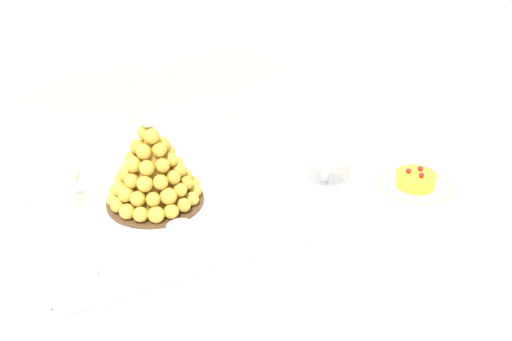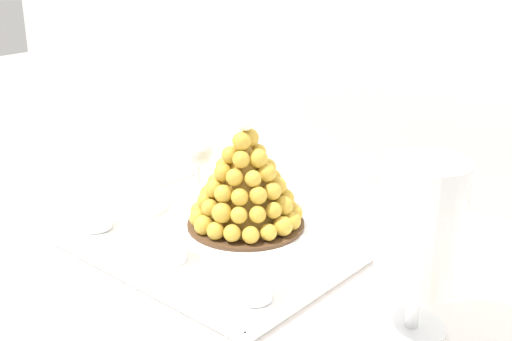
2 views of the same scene
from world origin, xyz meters
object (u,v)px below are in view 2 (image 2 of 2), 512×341
Objects in this scene: serving_tray at (213,239)px; dessert_cup_centre at (254,283)px; croquembouche at (246,185)px; dessert_cup_left at (96,218)px; creme_brulee_ramekin at (144,203)px; macaron_goblet at (421,228)px; dessert_cup_mid_left at (171,248)px; wine_glass at (198,153)px.

dessert_cup_centre reaches higher than serving_tray.
dessert_cup_centre is (0.20, -0.20, -0.06)m from croquembouche.
serving_tray is 9.01× the size of dessert_cup_left.
dessert_cup_centre is 0.43m from creme_brulee_ramekin.
dessert_cup_left is 0.41m from dessert_cup_centre.
macaron_goblet is at bearing 23.74° from dessert_cup_centre.
croquembouche is 0.86× the size of macaron_goblet.
creme_brulee_ramekin is (-0.22, -0.08, -0.07)m from croquembouche.
dessert_cup_centre is at bearing -156.26° from macaron_goblet.
macaron_goblet is at bearing -1.67° from serving_tray.
dessert_cup_left reaches higher than creme_brulee_ramekin.
dessert_cup_mid_left is 0.32m from wine_glass.
dessert_cup_mid_left is at bearing -53.50° from wine_glass.
creme_brulee_ramekin is (-0.21, 0.00, 0.02)m from serving_tray.
dessert_cup_mid_left is (-0.00, -0.20, -0.06)m from croquembouche.
wine_glass is at bearing 164.37° from croquembouche.
macaron_goblet is (0.42, -0.10, 0.08)m from croquembouche.
creme_brulee_ramekin is 0.16m from wine_glass.
croquembouche is at bearing 167.34° from macaron_goblet.
macaron_goblet is (0.23, 0.10, 0.14)m from dessert_cup_centre.
dessert_cup_left is 0.67m from macaron_goblet.
dessert_cup_left is at bearing -178.95° from dessert_cup_centre.
macaron_goblet is at bearing 9.58° from dessert_cup_left.
macaron_goblet is 1.88× the size of wine_glass.
macaron_goblet is at bearing 13.34° from dessert_cup_mid_left.
dessert_cup_left is (-0.21, -0.12, 0.02)m from serving_tray.
croquembouche reaches higher than wine_glass.
dessert_cup_mid_left is 0.20m from dessert_cup_centre.
dessert_cup_centre is (0.20, 0.00, 0.00)m from dessert_cup_mid_left.
dessert_cup_left is (-0.22, -0.20, -0.07)m from croquembouche.
serving_tray is 9.47× the size of dessert_cup_mid_left.
croquembouche is 3.95× the size of dessert_cup_centre.
croquembouche is at bearing 43.16° from dessert_cup_left.
dessert_cup_left is 1.05× the size of dessert_cup_centre.
dessert_cup_mid_left is at bearing -179.73° from dessert_cup_centre.
wine_glass is at bearing 147.08° from dessert_cup_centre.
macaron_goblet is at bearing -12.66° from croquembouche.
dessert_cup_left is at bearing -170.42° from macaron_goblet.
creme_brulee_ramekin is at bearing 178.70° from macaron_goblet.
dessert_cup_left is 0.12m from creme_brulee_ramekin.
dessert_cup_mid_left is 0.41× the size of wine_glass.
dessert_cup_left is at bearing -178.22° from dessert_cup_mid_left.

